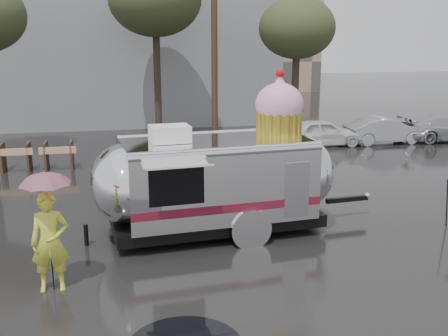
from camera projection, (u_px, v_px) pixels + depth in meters
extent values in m
plane|color=black|center=(219.00, 275.00, 10.58)|extent=(120.00, 120.00, 0.00)
cylinder|color=black|center=(185.00, 216.00, 14.05)|extent=(1.67, 1.67, 0.01)
cube|color=slate|center=(76.00, 6.00, 31.08)|extent=(22.00, 12.00, 13.00)
cylinder|color=#473323|center=(214.00, 42.00, 23.30)|extent=(0.28, 0.28, 9.00)
cylinder|color=#382D26|center=(157.00, 67.00, 24.04)|extent=(0.32, 0.32, 6.75)
cylinder|color=#382D26|center=(295.00, 83.00, 23.46)|extent=(0.32, 0.32, 5.40)
ellipsoid|color=#2E371C|center=(297.00, 28.00, 22.88)|extent=(3.36, 3.36, 2.64)
cube|color=#473323|center=(3.00, 157.00, 18.82)|extent=(0.08, 0.80, 1.00)
cube|color=#473323|center=(29.00, 156.00, 19.00)|extent=(0.08, 0.80, 1.00)
cube|color=#E5590C|center=(13.00, 152.00, 18.49)|extent=(1.30, 0.04, 0.25)
cube|color=#473323|center=(46.00, 155.00, 19.11)|extent=(0.08, 0.80, 1.00)
cube|color=#473323|center=(72.00, 154.00, 19.28)|extent=(0.08, 0.80, 1.00)
cube|color=#E5590C|center=(58.00, 150.00, 18.78)|extent=(1.30, 0.04, 0.25)
imported|color=silver|center=(323.00, 130.00, 23.18)|extent=(4.00, 1.80, 1.40)
imported|color=#B2B2B7|center=(385.00, 128.00, 23.76)|extent=(4.00, 1.80, 1.40)
imported|color=#B2B2B7|center=(444.00, 125.00, 24.33)|extent=(4.20, 1.80, 1.44)
cube|color=silver|center=(216.00, 176.00, 12.65)|extent=(4.62, 2.72, 1.81)
ellipsoid|color=silver|center=(300.00, 170.00, 13.27)|extent=(1.72, 2.45, 1.81)
ellipsoid|color=silver|center=(123.00, 184.00, 12.02)|extent=(1.72, 2.45, 1.81)
cube|color=black|center=(216.00, 218.00, 12.90)|extent=(5.19, 2.48, 0.30)
cylinder|color=black|center=(249.00, 230.00, 12.08)|extent=(0.72, 0.29, 0.70)
cylinder|color=black|center=(223.00, 204.00, 14.01)|extent=(0.72, 0.29, 0.70)
cylinder|color=silver|center=(251.00, 230.00, 11.94)|extent=(0.97, 0.19, 0.97)
cube|color=black|center=(347.00, 199.00, 13.89)|extent=(1.21, 0.23, 0.12)
sphere|color=silver|center=(367.00, 196.00, 14.04)|extent=(0.18, 0.18, 0.16)
cylinder|color=black|center=(86.00, 235.00, 12.05)|extent=(0.11, 0.11, 0.50)
cube|color=maroon|center=(230.00, 209.00, 11.69)|extent=(4.41, 0.45, 0.20)
cube|color=maroon|center=(204.00, 182.00, 13.83)|extent=(4.41, 0.45, 0.20)
cube|color=black|center=(177.00, 187.00, 11.19)|extent=(1.20, 0.14, 0.80)
cube|color=beige|center=(179.00, 167.00, 10.84)|extent=(1.45, 0.63, 0.14)
cube|color=silver|center=(297.00, 190.00, 12.05)|extent=(0.60, 0.09, 1.31)
cube|color=white|center=(170.00, 134.00, 12.07)|extent=(0.96, 0.74, 0.38)
cylinder|color=gold|center=(279.00, 124.00, 12.81)|extent=(1.14, 1.14, 0.60)
ellipsoid|color=#F8A1CB|center=(279.00, 104.00, 12.70)|extent=(1.27, 1.27, 1.05)
cone|color=#F8A1CB|center=(280.00, 83.00, 12.57)|extent=(0.55, 0.55, 0.40)
sphere|color=red|center=(280.00, 73.00, 12.52)|extent=(0.22, 0.22, 0.20)
imported|color=#D3D83D|center=(50.00, 242.00, 9.75)|extent=(0.71, 0.48, 1.92)
imported|color=#CD7CA0|center=(46.00, 192.00, 9.52)|extent=(1.15, 1.15, 0.78)
cylinder|color=black|center=(51.00, 249.00, 9.79)|extent=(0.02, 0.02, 1.65)
cylinder|color=black|center=(447.00, 203.00, 13.09)|extent=(0.25, 0.20, 1.31)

